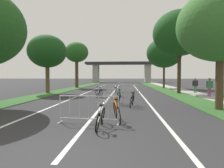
% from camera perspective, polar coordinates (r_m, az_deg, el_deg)
% --- Properties ---
extents(ground_plane, '(300.00, 300.00, 0.00)m').
position_cam_1_polar(ground_plane, '(4.31, -16.95, -22.01)').
color(ground_plane, '#2B2B2D').
extents(grass_verge_left, '(2.15, 63.97, 0.05)m').
position_cam_1_polar(grass_verge_left, '(30.88, -10.29, -1.00)').
color(grass_verge_left, '#2D5B26').
rests_on(grass_verge_left, ground).
extents(grass_verge_right, '(2.15, 63.97, 0.05)m').
position_cam_1_polar(grass_verge_right, '(30.28, 13.62, -1.09)').
color(grass_verge_right, '#2D5B26').
rests_on(grass_verge_right, ground).
extents(sidewalk_path_right, '(1.84, 63.97, 0.08)m').
position_cam_1_polar(sidewalk_path_right, '(30.66, 17.29, -1.06)').
color(sidewalk_path_right, '#9E9B93').
rests_on(sidewalk_path_right, ground).
extents(lane_stripe_center, '(0.14, 37.01, 0.01)m').
position_cam_1_polar(lane_stripe_center, '(22.28, 0.59, -2.26)').
color(lane_stripe_center, silver).
rests_on(lane_stripe_center, ground).
extents(lane_stripe_right_lane, '(0.14, 37.01, 0.01)m').
position_cam_1_polar(lane_stripe_right_lane, '(22.28, 8.05, -2.29)').
color(lane_stripe_right_lane, silver).
rests_on(lane_stripe_right_lane, ground).
extents(lane_stripe_left_lane, '(0.14, 37.01, 0.01)m').
position_cam_1_polar(lane_stripe_left_lane, '(22.65, -6.74, -2.21)').
color(lane_stripe_left_lane, silver).
rests_on(lane_stripe_left_lane, ground).
extents(overpass_bridge, '(21.16, 4.01, 5.99)m').
position_cam_1_polar(overpass_bridge, '(56.60, 2.87, 4.91)').
color(overpass_bridge, '#2D2D30').
rests_on(overpass_bridge, ground).
extents(tree_left_maple_mid, '(3.95, 3.95, 6.04)m').
position_cam_1_polar(tree_left_maple_mid, '(21.16, -18.72, 9.13)').
color(tree_left_maple_mid, brown).
rests_on(tree_left_maple_mid, ground).
extents(tree_left_cypress_far, '(3.58, 3.58, 6.99)m').
position_cam_1_polar(tree_left_cypress_far, '(30.17, -10.49, 9.12)').
color(tree_left_cypress_far, '#4C3823').
rests_on(tree_left_cypress_far, ground).
extents(tree_right_pine_far, '(4.41, 4.41, 6.28)m').
position_cam_1_polar(tree_right_pine_far, '(11.70, 29.62, 14.91)').
color(tree_right_pine_far, '#4C3823').
rests_on(tree_right_pine_far, ground).
extents(tree_right_oak_near, '(5.37, 5.37, 8.41)m').
position_cam_1_polar(tree_right_oak_near, '(21.12, 19.49, 14.03)').
color(tree_right_oak_near, '#3D2D1E').
rests_on(tree_right_oak_near, ground).
extents(tree_right_oak_mid, '(5.14, 5.14, 7.41)m').
position_cam_1_polar(tree_right_oak_mid, '(29.55, 15.26, 8.91)').
color(tree_right_oak_mid, '#3D2D1E').
rests_on(tree_right_oak_mid, ground).
extents(crowd_barrier_nearest, '(2.31, 0.56, 1.05)m').
position_cam_1_polar(crowd_barrier_nearest, '(7.27, -6.99, -7.63)').
color(crowd_barrier_nearest, '#ADADB2').
rests_on(crowd_barrier_nearest, ground).
extents(crowd_barrier_second, '(2.30, 0.52, 1.05)m').
position_cam_1_polar(crowd_barrier_second, '(11.73, 1.26, -3.83)').
color(crowd_barrier_second, '#ADADB2').
rests_on(crowd_barrier_second, ground).
extents(crowd_barrier_third, '(2.30, 0.54, 1.05)m').
position_cam_1_polar(crowd_barrier_third, '(16.37, 0.21, -2.10)').
color(crowd_barrier_third, '#ADADB2').
rests_on(crowd_barrier_third, ground).
extents(crowd_barrier_fourth, '(2.30, 0.54, 1.05)m').
position_cam_1_polar(crowd_barrier_fourth, '(20.95, 4.84, -1.15)').
color(crowd_barrier_fourth, '#ADADB2').
rests_on(crowd_barrier_fourth, ground).
extents(bicycle_teal_0, '(0.46, 1.69, 0.91)m').
position_cam_1_polar(bicycle_teal_0, '(16.72, 2.24, -2.57)').
color(bicycle_teal_0, black).
rests_on(bicycle_teal_0, ground).
extents(bicycle_black_1, '(0.56, 1.74, 0.93)m').
position_cam_1_polar(bicycle_black_1, '(11.28, 6.00, -4.85)').
color(bicycle_black_1, black).
rests_on(bicycle_black_1, ground).
extents(bicycle_white_2, '(0.45, 1.66, 0.89)m').
position_cam_1_polar(bicycle_white_2, '(21.47, 1.17, -1.50)').
color(bicycle_white_2, black).
rests_on(bicycle_white_2, ground).
extents(bicycle_green_3, '(0.65, 1.67, 0.96)m').
position_cam_1_polar(bicycle_green_3, '(12.27, 1.75, -4.25)').
color(bicycle_green_3, black).
rests_on(bicycle_green_3, ground).
extents(bicycle_purple_4, '(0.51, 1.71, 0.90)m').
position_cam_1_polar(bicycle_purple_4, '(16.98, -3.86, -2.51)').
color(bicycle_purple_4, black).
rests_on(bicycle_purple_4, ground).
extents(bicycle_silver_5, '(0.46, 1.73, 0.94)m').
position_cam_1_polar(bicycle_silver_5, '(6.68, -3.39, -9.92)').
color(bicycle_silver_5, black).
rests_on(bicycle_silver_5, ground).
extents(bicycle_blue_6, '(0.47, 1.69, 1.03)m').
position_cam_1_polar(bicycle_blue_6, '(16.03, -3.90, -2.70)').
color(bicycle_blue_6, black).
rests_on(bicycle_blue_6, ground).
extents(bicycle_orange_7, '(0.67, 1.68, 1.00)m').
position_cam_1_polar(bicycle_orange_7, '(7.67, 1.41, -8.09)').
color(bicycle_orange_7, black).
rests_on(bicycle_orange_7, ground).
extents(pedestrian_pushing_bike, '(0.58, 0.34, 1.63)m').
position_cam_1_polar(pedestrian_pushing_bike, '(18.12, 27.02, -0.43)').
color(pedestrian_pushing_bike, '#994C8C').
rests_on(pedestrian_pushing_bike, ground).
extents(pedestrian_waiting, '(0.58, 0.28, 1.61)m').
position_cam_1_polar(pedestrian_waiting, '(21.49, 23.52, -0.02)').
color(pedestrian_waiting, '#33723F').
rests_on(pedestrian_waiting, ground).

